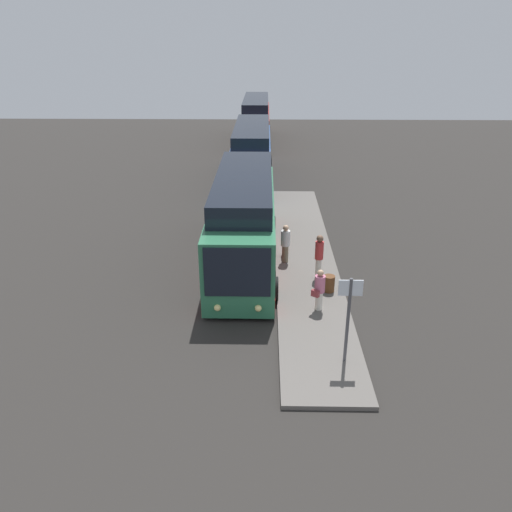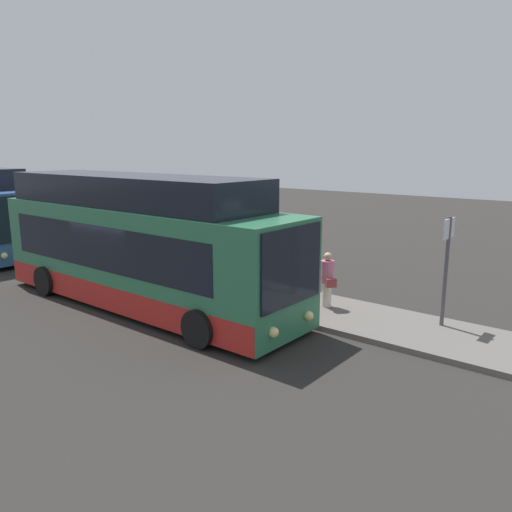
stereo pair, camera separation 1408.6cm
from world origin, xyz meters
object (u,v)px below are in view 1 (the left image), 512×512
at_px(trash_bin, 329,284).
at_px(bus_second, 252,157).
at_px(sign_post, 349,310).
at_px(passenger_boarding, 319,254).
at_px(passenger_with_bags, 285,242).
at_px(suitcase, 285,249).
at_px(passenger_waiting, 319,289).
at_px(bus_third, 256,123).
at_px(bus_lead, 244,224).

bearing_deg(trash_bin, bus_second, -168.08).
bearing_deg(bus_second, sign_post, 9.32).
xyz_separation_m(passenger_boarding, sign_post, (5.65, 0.28, 0.72)).
bearing_deg(trash_bin, sign_post, -0.27).
xyz_separation_m(passenger_with_bags, suitcase, (-0.58, 0.00, -0.57)).
distance_m(bus_second, sign_post, 20.89).
bearing_deg(passenger_boarding, trash_bin, 55.10).
distance_m(passenger_boarding, passenger_with_bags, 2.02).
height_order(bus_second, passenger_boarding, bus_second).
bearing_deg(passenger_waiting, passenger_with_bags, -38.77).
relative_size(passenger_waiting, passenger_with_bags, 0.92).
relative_size(passenger_boarding, sign_post, 0.67).
xyz_separation_m(bus_second, bus_third, (-13.74, 0.00, 0.04)).
bearing_deg(passenger_boarding, passenger_waiting, 35.34).
bearing_deg(passenger_boarding, bus_second, -127.91).
bearing_deg(bus_lead, passenger_with_bags, 74.24).
distance_m(bus_lead, sign_post, 8.42).
bearing_deg(bus_lead, bus_third, 180.00).
relative_size(passenger_waiting, sign_post, 0.56).
height_order(bus_lead, passenger_with_bags, bus_lead).
xyz_separation_m(bus_second, suitcase, (12.83, 1.81, -1.22)).
height_order(bus_lead, passenger_boarding, bus_lead).
xyz_separation_m(passenger_with_bags, sign_post, (7.20, 1.58, 0.85)).
height_order(bus_second, sign_post, bus_second).
bearing_deg(sign_post, bus_second, -170.68).
distance_m(bus_second, passenger_waiting, 17.78).
bearing_deg(passenger_waiting, sign_post, 136.08).
relative_size(bus_lead, trash_bin, 16.46).
relative_size(passenger_boarding, passenger_waiting, 1.19).
relative_size(suitcase, trash_bin, 1.42).
bearing_deg(passenger_with_bags, passenger_waiting, -151.17).
bearing_deg(bus_lead, suitcase, 92.37).
relative_size(sign_post, trash_bin, 4.30).
bearing_deg(bus_third, suitcase, 3.89).
distance_m(bus_third, trash_bin, 30.08).
xyz_separation_m(passenger_waiting, trash_bin, (-1.41, 0.53, -0.51)).
bearing_deg(bus_third, passenger_waiting, 5.25).
bearing_deg(suitcase, passenger_with_bags, -0.36).
bearing_deg(passenger_with_bags, bus_second, 21.94).
height_order(bus_second, passenger_waiting, bus_second).
height_order(bus_lead, trash_bin, bus_lead).
distance_m(bus_third, passenger_waiting, 31.41).
xyz_separation_m(bus_third, sign_post, (34.35, 3.38, 0.17)).
distance_m(passenger_waiting, trash_bin, 1.59).
bearing_deg(sign_post, passenger_boarding, -177.13).
relative_size(bus_lead, passenger_waiting, 6.80).
distance_m(passenger_waiting, passenger_with_bags, 4.25).
relative_size(passenger_boarding, suitcase, 2.03).
bearing_deg(passenger_waiting, bus_third, -48.07).
height_order(bus_third, passenger_boarding, bus_third).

